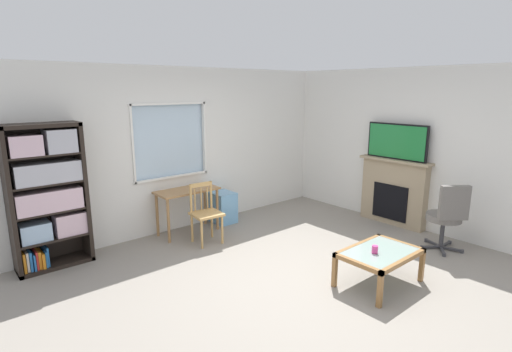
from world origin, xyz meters
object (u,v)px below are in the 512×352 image
at_px(bookshelf, 47,192).
at_px(office_chair, 447,214).
at_px(wooden_chair, 205,213).
at_px(coffee_table, 380,256).
at_px(desk_under_window, 187,197).
at_px(plastic_drawer_unit, 223,207).
at_px(tv, 397,142).
at_px(fireplace, 393,191).
at_px(sippy_cup, 375,249).

distance_m(bookshelf, office_chair, 5.37).
distance_m(wooden_chair, coffee_table, 2.57).
relative_size(desk_under_window, coffee_table, 1.04).
xyz_separation_m(bookshelf, desk_under_window, (1.96, -0.10, -0.40)).
bearing_deg(plastic_drawer_unit, tv, -41.94).
bearing_deg(desk_under_window, fireplace, -33.07).
relative_size(plastic_drawer_unit, tv, 0.51).
distance_m(desk_under_window, plastic_drawer_unit, 0.80).
height_order(desk_under_window, coffee_table, desk_under_window).
bearing_deg(desk_under_window, wooden_chair, -90.22).
height_order(desk_under_window, wooden_chair, wooden_chair).
bearing_deg(bookshelf, fireplace, -22.31).
bearing_deg(coffee_table, tv, 27.35).
distance_m(wooden_chair, office_chair, 3.46).
relative_size(wooden_chair, fireplace, 0.73).
distance_m(plastic_drawer_unit, fireplace, 2.93).
height_order(fireplace, sippy_cup, fireplace).
xyz_separation_m(office_chair, sippy_cup, (-1.66, 0.08, -0.09)).
xyz_separation_m(desk_under_window, fireplace, (2.90, -1.89, -0.04)).
bearing_deg(plastic_drawer_unit, wooden_chair, -142.13).
distance_m(fireplace, office_chair, 1.24).
distance_m(bookshelf, coffee_table, 4.18).
xyz_separation_m(coffee_table, sippy_cup, (-0.10, 0.01, 0.10)).
relative_size(desk_under_window, sippy_cup, 10.97).
distance_m(fireplace, sippy_cup, 2.41).
bearing_deg(sippy_cup, bookshelf, 131.41).
distance_m(desk_under_window, office_chair, 3.85).
bearing_deg(office_chair, plastic_drawer_unit, 118.48).
distance_m(tv, office_chair, 1.51).
xyz_separation_m(bookshelf, tv, (4.83, -1.99, 0.42)).
xyz_separation_m(bookshelf, sippy_cup, (2.68, -3.04, -0.54)).
distance_m(fireplace, tv, 0.86).
bearing_deg(wooden_chair, bookshelf, 162.41).
bearing_deg(desk_under_window, coffee_table, -74.22).
relative_size(fireplace, coffee_table, 1.30).
xyz_separation_m(bookshelf, fireplace, (4.85, -1.99, -0.44)).
bearing_deg(sippy_cup, office_chair, -2.82).
bearing_deg(tv, bookshelf, 157.61).
bearing_deg(tv, plastic_drawer_unit, 138.06).
height_order(wooden_chair, coffee_table, wooden_chair).
height_order(desk_under_window, plastic_drawer_unit, desk_under_window).
relative_size(tv, coffee_table, 1.11).
xyz_separation_m(wooden_chair, fireplace, (2.90, -1.37, 0.10)).
bearing_deg(coffee_table, office_chair, -2.78).
bearing_deg(sippy_cup, desk_under_window, 103.93).
relative_size(wooden_chair, tv, 0.86).
bearing_deg(plastic_drawer_unit, coffee_table, -87.92).
xyz_separation_m(wooden_chair, plastic_drawer_unit, (0.73, 0.56, -0.20)).
bearing_deg(fireplace, plastic_drawer_unit, 138.30).
distance_m(office_chair, coffee_table, 1.57).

